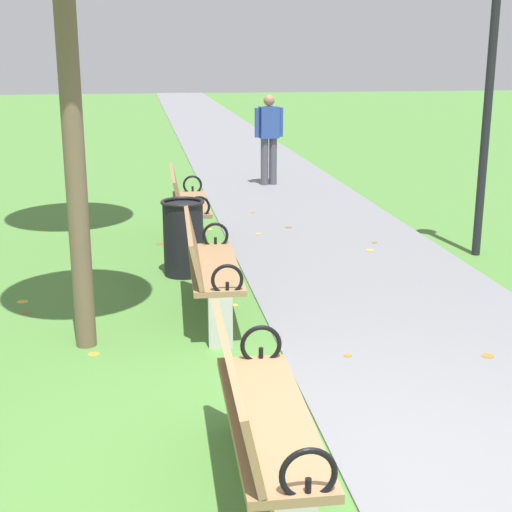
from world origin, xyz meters
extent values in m
plane|color=#4C7F38|center=(0.00, 0.00, 0.00)|extent=(80.00, 80.00, 0.00)
cube|color=slate|center=(1.31, 18.00, 0.01)|extent=(2.62, 44.00, 0.02)
cube|color=#93704C|center=(-0.45, 0.08, 0.47)|extent=(0.48, 1.61, 0.05)
cube|color=#93704C|center=(-0.64, 0.09, 0.70)|extent=(0.16, 1.60, 0.40)
cube|color=#B7B5AD|center=(-0.43, 0.82, 0.23)|extent=(0.20, 0.12, 0.45)
torus|color=black|center=(-0.41, -0.68, 0.59)|extent=(0.27, 0.04, 0.27)
cylinder|color=black|center=(-0.41, -0.68, 0.51)|extent=(0.03, 0.03, 0.12)
torus|color=black|center=(-0.37, 0.84, 0.59)|extent=(0.27, 0.04, 0.27)
cylinder|color=black|center=(-0.37, 0.84, 0.51)|extent=(0.03, 0.03, 0.12)
cube|color=#93704C|center=(-0.45, 3.02, 0.47)|extent=(0.50, 1.62, 0.05)
cube|color=#93704C|center=(-0.64, 3.03, 0.70)|extent=(0.19, 1.60, 0.40)
cube|color=#B7B5AD|center=(-0.48, 2.28, 0.23)|extent=(0.20, 0.13, 0.45)
cube|color=#B7B5AD|center=(-0.42, 3.76, 0.23)|extent=(0.20, 0.13, 0.45)
torus|color=black|center=(-0.42, 2.26, 0.59)|extent=(0.27, 0.04, 0.27)
cylinder|color=black|center=(-0.42, 2.26, 0.51)|extent=(0.03, 0.03, 0.12)
torus|color=black|center=(-0.36, 3.78, 0.59)|extent=(0.27, 0.04, 0.27)
cylinder|color=black|center=(-0.36, 3.78, 0.51)|extent=(0.03, 0.03, 0.12)
cube|color=#93704C|center=(-0.45, 5.99, 0.47)|extent=(0.48, 1.61, 0.05)
cube|color=#93704C|center=(-0.64, 5.99, 0.70)|extent=(0.16, 1.60, 0.40)
cube|color=#B7B5AD|center=(-0.47, 5.25, 0.23)|extent=(0.20, 0.12, 0.45)
cube|color=#B7B5AD|center=(-0.43, 6.73, 0.23)|extent=(0.20, 0.12, 0.45)
torus|color=black|center=(-0.41, 5.23, 0.59)|extent=(0.27, 0.04, 0.27)
cylinder|color=black|center=(-0.41, 5.23, 0.51)|extent=(0.03, 0.03, 0.12)
torus|color=black|center=(-0.37, 6.75, 0.59)|extent=(0.27, 0.04, 0.27)
cylinder|color=black|center=(-0.37, 6.75, 0.51)|extent=(0.03, 0.03, 0.12)
cylinder|color=brown|center=(-1.60, 2.48, 1.74)|extent=(0.17, 0.17, 3.48)
cylinder|color=brown|center=(-1.96, 6.06, 1.91)|extent=(0.14, 0.14, 3.82)
cylinder|color=#4C4C56|center=(1.32, 9.79, 0.45)|extent=(0.14, 0.14, 0.85)
cylinder|color=#4C4C56|center=(1.16, 9.77, 0.45)|extent=(0.14, 0.14, 0.85)
cube|color=#2D4799|center=(1.24, 9.78, 1.15)|extent=(0.36, 0.25, 0.56)
sphere|color=#9E7051|center=(1.24, 9.78, 1.54)|extent=(0.20, 0.20, 0.20)
cylinder|color=#2D4799|center=(1.46, 9.80, 1.15)|extent=(0.09, 0.09, 0.52)
cylinder|color=#2D4799|center=(1.02, 9.76, 1.15)|extent=(0.09, 0.09, 0.52)
cylinder|color=black|center=(-0.65, 4.41, 0.40)|extent=(0.44, 0.44, 0.80)
torus|color=black|center=(-0.65, 4.41, 0.82)|extent=(0.48, 0.48, 0.04)
cylinder|color=black|center=(2.92, 4.68, 1.60)|extent=(0.10, 0.10, 3.20)
cylinder|color=#93511E|center=(-0.88, 5.80, 0.00)|extent=(0.13, 0.13, 0.00)
cylinder|color=brown|center=(0.92, 6.36, 0.02)|extent=(0.14, 0.14, 0.00)
cylinder|color=brown|center=(-0.61, 5.90, 0.00)|extent=(0.15, 0.15, 0.00)
cylinder|color=#AD6B23|center=(-2.42, 6.82, 0.00)|extent=(0.09, 0.09, 0.00)
cylinder|color=gold|center=(0.45, 6.05, 0.02)|extent=(0.08, 0.08, 0.00)
cylinder|color=gold|center=(-0.23, 3.30, 0.00)|extent=(0.10, 0.10, 0.00)
cylinder|color=#AD6B23|center=(0.51, 1.87, 0.02)|extent=(0.08, 0.08, 0.00)
cylinder|color=#AD6B23|center=(1.64, 1.69, 0.02)|extent=(0.12, 0.12, 0.00)
cylinder|color=#BC842D|center=(-1.53, 2.27, 0.00)|extent=(0.13, 0.13, 0.00)
cylinder|color=brown|center=(1.85, 5.35, 0.02)|extent=(0.08, 0.08, 0.00)
cylinder|color=gold|center=(1.68, 5.00, 0.02)|extent=(0.12, 0.12, 0.00)
cylinder|color=gold|center=(-2.30, 3.72, 0.00)|extent=(0.15, 0.15, 0.00)
cylinder|color=#AD6B23|center=(0.58, 7.42, 0.02)|extent=(0.08, 0.08, 0.00)
cylinder|color=gold|center=(-0.16, 6.51, 0.00)|extent=(0.10, 0.10, 0.00)
cylinder|color=brown|center=(-2.21, 3.37, 0.00)|extent=(0.12, 0.12, 0.00)
camera|label=1|loc=(-1.09, -3.53, 2.42)|focal=52.11mm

